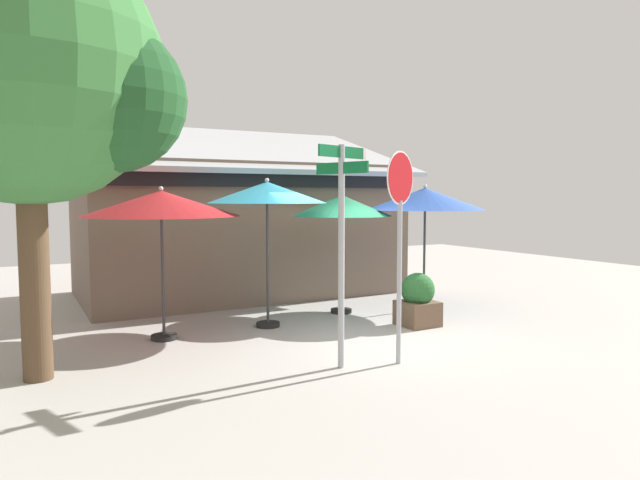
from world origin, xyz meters
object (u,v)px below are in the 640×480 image
at_px(patio_umbrella_forest_green_right, 342,207).
at_px(patio_umbrella_royal_blue_far_right, 425,200).
at_px(shade_tree, 39,75).
at_px(sidewalk_planter, 418,300).
at_px(street_sign_post, 342,232).
at_px(patio_umbrella_crimson_left, 161,204).
at_px(patio_umbrella_teal_center, 267,194).
at_px(stop_sign, 400,217).

xyz_separation_m(patio_umbrella_forest_green_right, patio_umbrella_royal_blue_far_right, (1.73, -0.55, 0.14)).
distance_m(patio_umbrella_forest_green_right, patio_umbrella_royal_blue_far_right, 1.83).
distance_m(shade_tree, sidewalk_planter, 7.17).
height_order(street_sign_post, patio_umbrella_crimson_left, street_sign_post).
bearing_deg(street_sign_post, patio_umbrella_teal_center, 88.25).
distance_m(stop_sign, patio_umbrella_teal_center, 3.17).
relative_size(street_sign_post, patio_umbrella_royal_blue_far_right, 1.17).
bearing_deg(patio_umbrella_teal_center, street_sign_post, -91.75).
xyz_separation_m(patio_umbrella_teal_center, sidewalk_planter, (2.51, -1.27, -2.00)).
xyz_separation_m(stop_sign, sidewalk_planter, (1.77, 1.79, -1.66)).
relative_size(street_sign_post, patio_umbrella_teal_center, 1.14).
bearing_deg(patio_umbrella_crimson_left, street_sign_post, -56.61).
height_order(patio_umbrella_crimson_left, sidewalk_planter, patio_umbrella_crimson_left).
relative_size(patio_umbrella_teal_center, shade_tree, 0.48).
xyz_separation_m(stop_sign, shade_tree, (-4.50, 1.65, 1.84)).
bearing_deg(shade_tree, patio_umbrella_royal_blue_far_right, 9.91).
xyz_separation_m(patio_umbrella_forest_green_right, shade_tree, (-5.60, -1.83, 1.75)).
xyz_separation_m(shade_tree, sidewalk_planter, (6.26, 0.14, -3.49)).
xyz_separation_m(stop_sign, patio_umbrella_crimson_left, (-2.67, 3.03, 0.16)).
height_order(patio_umbrella_teal_center, patio_umbrella_forest_green_right, patio_umbrella_teal_center).
height_order(street_sign_post, patio_umbrella_forest_green_right, street_sign_post).
distance_m(patio_umbrella_teal_center, sidewalk_planter, 3.45).
bearing_deg(shade_tree, street_sign_post, -21.08).
bearing_deg(patio_umbrella_royal_blue_far_right, patio_umbrella_teal_center, 177.94).
distance_m(patio_umbrella_forest_green_right, sidewalk_planter, 2.52).
relative_size(patio_umbrella_teal_center, sidewalk_planter, 2.77).
height_order(patio_umbrella_crimson_left, patio_umbrella_forest_green_right, patio_umbrella_crimson_left).
relative_size(patio_umbrella_royal_blue_far_right, shade_tree, 0.46).
bearing_deg(shade_tree, sidewalk_planter, 1.29).
bearing_deg(sidewalk_planter, patio_umbrella_crimson_left, 164.35).
bearing_deg(patio_umbrella_teal_center, stop_sign, -76.35).
height_order(street_sign_post, patio_umbrella_royal_blue_far_right, street_sign_post).
relative_size(stop_sign, patio_umbrella_royal_blue_far_right, 1.15).
relative_size(patio_umbrella_crimson_left, patio_umbrella_forest_green_right, 1.03).
xyz_separation_m(stop_sign, patio_umbrella_royal_blue_far_right, (2.84, 2.93, 0.23)).
height_order(street_sign_post, shade_tree, shade_tree).
bearing_deg(patio_umbrella_forest_green_right, patio_umbrella_teal_center, -167.07).
xyz_separation_m(street_sign_post, sidewalk_planter, (2.60, 1.55, -1.45)).
xyz_separation_m(street_sign_post, patio_umbrella_royal_blue_far_right, (3.67, 2.70, 0.43)).
height_order(shade_tree, sidewalk_planter, shade_tree).
bearing_deg(street_sign_post, shade_tree, 158.92).
height_order(patio_umbrella_royal_blue_far_right, shade_tree, shade_tree).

